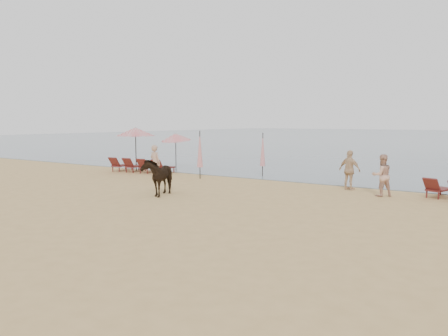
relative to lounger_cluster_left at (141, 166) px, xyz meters
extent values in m
plane|color=tan|center=(8.29, -8.94, -0.40)|extent=(120.00, 120.00, 0.00)
cube|color=maroon|center=(-1.53, 0.06, -0.08)|extent=(0.72, 1.34, 0.07)
cube|color=maroon|center=(-1.46, -0.63, 0.18)|extent=(0.64, 0.48, 0.56)
cube|color=maroon|center=(-0.52, 0.16, -0.08)|extent=(0.72, 1.34, 0.07)
cube|color=maroon|center=(-0.45, -0.53, 0.18)|extent=(0.64, 0.48, 0.56)
cube|color=maroon|center=(0.48, 0.26, -0.08)|extent=(0.72, 1.34, 0.07)
cube|color=maroon|center=(0.55, -0.43, 0.18)|extent=(0.64, 0.48, 0.56)
cube|color=maroon|center=(1.49, 0.36, -0.08)|extent=(0.72, 1.34, 0.07)
cube|color=maroon|center=(1.56, -0.32, 0.18)|extent=(0.64, 0.48, 0.56)
cube|color=maroon|center=(15.45, 0.37, -0.10)|extent=(0.93, 1.33, 0.07)
cube|color=maroon|center=(15.23, -0.24, 0.14)|extent=(0.66, 0.56, 0.53)
cylinder|color=black|center=(-0.72, 0.38, 0.78)|extent=(0.05, 0.05, 2.37)
cone|color=red|center=(-0.72, 0.38, 1.91)|extent=(2.26, 2.26, 0.48)
sphere|color=black|center=(-0.72, 0.38, 2.13)|extent=(0.09, 0.09, 0.09)
cylinder|color=black|center=(0.91, 2.06, 0.62)|extent=(0.05, 0.05, 2.03)
cone|color=red|center=(0.91, 2.06, 1.58)|extent=(1.80, 1.83, 0.61)
sphere|color=black|center=(0.91, 2.06, 1.77)|extent=(0.08, 0.08, 0.08)
cylinder|color=black|center=(4.48, -0.35, 0.83)|extent=(0.05, 0.05, 2.45)
cone|color=red|center=(4.48, -0.35, 1.12)|extent=(0.30, 0.30, 1.84)
cylinder|color=black|center=(6.72, 2.20, 0.76)|extent=(0.05, 0.05, 2.32)
cone|color=red|center=(6.72, 2.20, 1.04)|extent=(0.28, 0.28, 1.74)
imported|color=black|center=(6.01, -5.20, 0.35)|extent=(1.35, 1.94, 1.49)
imported|color=tan|center=(2.94, -2.00, 0.48)|extent=(0.69, 0.50, 1.76)
imported|color=tan|center=(13.51, -0.66, 0.42)|extent=(1.01, 0.99, 1.65)
imported|color=tan|center=(11.96, 0.26, 0.45)|extent=(1.07, 0.66, 1.70)
camera|label=1|loc=(17.60, -18.14, 2.53)|focal=35.00mm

